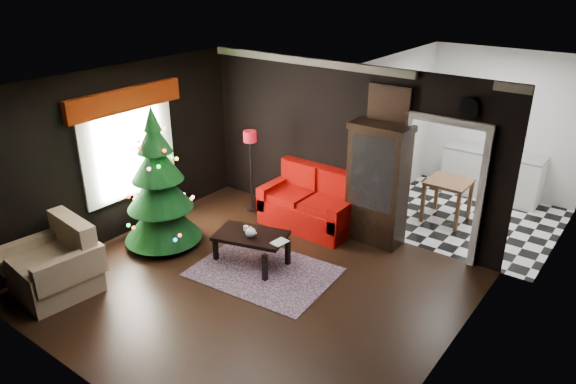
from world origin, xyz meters
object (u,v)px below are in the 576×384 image
Objects in this scene: christmas_tree at (159,184)px; wall_clock at (468,108)px; curio_cabinet at (377,187)px; armchair at (52,262)px; teapot at (251,232)px; kitchen_table at (447,200)px; floor_lamp at (251,171)px; coffee_table at (251,248)px; loveseat at (309,200)px.

wall_clock is (3.88, 2.34, 1.33)m from christmas_tree.
christmas_tree is at bearing -141.16° from curio_cabinet.
wall_clock reaches higher than christmas_tree.
teapot is (1.74, 2.15, 0.11)m from armchair.
christmas_tree is at bearing -132.87° from kitchen_table.
floor_lamp is at bearing -169.40° from curio_cabinet.
curio_cabinet is 2.22m from coffee_table.
wall_clock is at bearing 9.89° from floor_lamp.
armchair is 3.31× the size of wall_clock.
armchair is 1.41× the size of kitchen_table.
christmas_tree reaches higher than teapot.
armchair is 1.00× the size of coffee_table.
kitchen_table reaches higher than coffee_table.
coffee_table is 0.33m from teapot.
coffee_table is at bearing -123.51° from curio_cabinet.
curio_cabinet is at bearing 60.88° from armchair.
armchair reaches higher than coffee_table.
armchair is (-1.69, -3.75, -0.04)m from loveseat.
floor_lamp is 1.39× the size of armchair.
curio_cabinet is at bearing 56.49° from coffee_table.
teapot is at bearing 11.93° from christmas_tree.
armchair is (-0.16, -1.81, -0.59)m from christmas_tree.
curio_cabinet reaches higher than coffee_table.
wall_clock is at bearing 52.24° from armchair.
loveseat is 0.89× the size of curio_cabinet.
armchair reaches higher than kitchen_table.
kitchen_table is at bearing 60.36° from coffee_table.
kitchen_table is at bearing 47.13° from christmas_tree.
teapot is at bearing -50.50° from coffee_table.
christmas_tree is (-2.68, -2.16, 0.10)m from curio_cabinet.
armchair is at bearing -122.88° from kitchen_table.
floor_lamp is 4.60× the size of wall_clock.
loveseat is at bearing 72.20° from armchair.
kitchen_table is at bearing 113.75° from wall_clock.
floor_lamp reaches higher than loveseat.
kitchen_table is (-0.55, 1.25, -2.00)m from wall_clock.
teapot is (1.58, 0.33, -0.48)m from christmas_tree.
curio_cabinet reaches higher than armchair.
curio_cabinet is 3.44m from christmas_tree.
loveseat is at bearing 51.69° from christmas_tree.
kitchen_table is (2.93, 1.86, -0.45)m from floor_lamp.
christmas_tree reaches higher than kitchen_table.
floor_lamp is 0.62× the size of christmas_tree.
christmas_tree is 1.77m from coffee_table.
christmas_tree is 4.72m from wall_clock.
curio_cabinet is 10.86× the size of teapot.
wall_clock is (2.35, 0.40, 1.88)m from loveseat.
christmas_tree is 3.14× the size of kitchen_table.
teapot is 0.55× the size of wall_clock.
christmas_tree is at bearing -148.93° from wall_clock.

